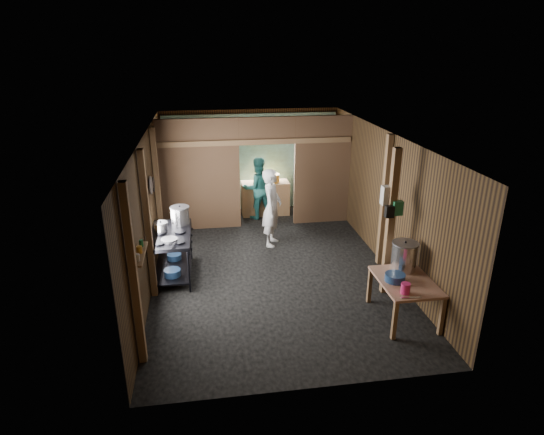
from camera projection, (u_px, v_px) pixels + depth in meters
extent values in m
cube|color=black|center=(270.00, 265.00, 9.07)|extent=(4.50, 7.00, 0.00)
cube|color=#363636|center=(270.00, 135.00, 8.14)|extent=(4.50, 7.00, 0.00)
cube|color=#4D3519|center=(251.00, 160.00, 11.84)|extent=(4.50, 0.00, 2.60)
cube|color=#4D3519|center=(314.00, 300.00, 5.37)|extent=(4.50, 0.00, 2.60)
cube|color=#4D3519|center=(148.00, 210.00, 8.29)|extent=(0.00, 7.00, 2.60)
cube|color=#4D3519|center=(384.00, 198.00, 8.92)|extent=(0.00, 7.00, 2.60)
cube|color=brown|center=(199.00, 176.00, 10.45)|extent=(1.85, 0.10, 2.60)
cube|color=brown|center=(322.00, 171.00, 10.86)|extent=(1.35, 0.10, 2.60)
cube|color=brown|center=(267.00, 130.00, 10.31)|extent=(1.30, 0.10, 0.60)
cube|color=#76B2B3|center=(251.00, 162.00, 11.80)|extent=(4.40, 0.06, 2.50)
cube|color=brown|center=(265.00, 198.00, 11.68)|extent=(1.20, 0.50, 0.85)
cylinder|color=beige|center=(260.00, 138.00, 11.56)|extent=(0.20, 0.03, 0.20)
cube|color=brown|center=(134.00, 278.00, 5.90)|extent=(0.10, 0.12, 2.60)
cube|color=brown|center=(148.00, 226.00, 7.56)|extent=(0.10, 0.12, 2.60)
cube|color=brown|center=(158.00, 190.00, 9.41)|extent=(0.10, 0.12, 2.60)
cube|color=brown|center=(384.00, 202.00, 8.73)|extent=(0.10, 0.12, 2.60)
cube|color=brown|center=(390.00, 224.00, 7.66)|extent=(0.12, 0.12, 2.60)
cube|color=brown|center=(256.00, 142.00, 10.32)|extent=(4.40, 0.12, 0.12)
cylinder|color=gray|center=(151.00, 185.00, 8.54)|extent=(0.03, 0.34, 0.34)
cylinder|color=black|center=(153.00, 184.00, 8.95)|extent=(0.03, 0.30, 0.30)
cube|color=brown|center=(140.00, 254.00, 6.33)|extent=(0.14, 0.80, 0.03)
cylinder|color=beige|center=(137.00, 258.00, 6.08)|extent=(0.07, 0.07, 0.10)
cylinder|color=gold|center=(139.00, 250.00, 6.31)|extent=(0.08, 0.08, 0.10)
cylinder|color=#1E6B3E|center=(141.00, 243.00, 6.51)|extent=(0.06, 0.06, 0.10)
cube|color=beige|center=(388.00, 195.00, 7.56)|extent=(0.22, 0.15, 0.32)
cube|color=#1E6B3E|center=(397.00, 208.00, 7.51)|extent=(0.16, 0.12, 0.24)
cube|color=black|center=(389.00, 212.00, 7.49)|extent=(0.14, 0.10, 0.20)
cylinder|color=navy|center=(172.00, 273.00, 8.29)|extent=(0.30, 0.30, 0.12)
cylinder|color=navy|center=(174.00, 257.00, 8.93)|extent=(0.28, 0.28, 0.11)
cylinder|color=navy|center=(395.00, 277.00, 7.09)|extent=(0.32, 0.32, 0.12)
cylinder|color=#DD276C|center=(405.00, 288.00, 6.72)|extent=(0.17, 0.17, 0.17)
cube|color=silver|center=(411.00, 297.00, 6.63)|extent=(0.30, 0.07, 0.01)
cylinder|color=gold|center=(272.00, 178.00, 11.52)|extent=(0.37, 0.37, 0.21)
cylinder|color=#9A360D|center=(258.00, 179.00, 11.48)|extent=(0.13, 0.13, 0.15)
imported|color=white|center=(272.00, 208.00, 9.75)|extent=(0.59, 0.72, 1.70)
imported|color=#276F6C|center=(258.00, 188.00, 11.30)|extent=(0.85, 0.72, 1.56)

